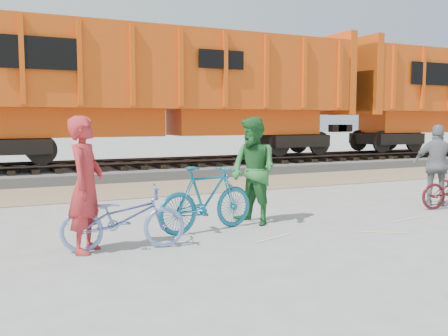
% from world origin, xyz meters
% --- Properties ---
extents(ground, '(120.00, 120.00, 0.00)m').
position_xyz_m(ground, '(0.00, 0.00, 0.00)').
color(ground, '#9E9E99').
rests_on(ground, ground).
extents(gravel_strip, '(120.00, 3.00, 0.02)m').
position_xyz_m(gravel_strip, '(0.00, 5.50, 0.01)').
color(gravel_strip, '#967C5D').
rests_on(gravel_strip, ground).
extents(ballast_bed, '(120.00, 4.00, 0.30)m').
position_xyz_m(ballast_bed, '(0.00, 9.00, 0.15)').
color(ballast_bed, slate).
rests_on(ballast_bed, ground).
extents(track, '(120.00, 2.60, 0.24)m').
position_xyz_m(track, '(0.00, 9.00, 0.47)').
color(track, black).
rests_on(track, ballast_bed).
extents(hopper_car_center, '(14.00, 3.13, 4.65)m').
position_xyz_m(hopper_car_center, '(0.47, 9.00, 3.01)').
color(hopper_car_center, black).
rests_on(hopper_car_center, track).
extents(bicycle_blue, '(1.85, 0.90, 0.93)m').
position_xyz_m(bicycle_blue, '(-3.35, -0.49, 0.47)').
color(bicycle_blue, '#6C85C5').
rests_on(bicycle_blue, ground).
extents(bicycle_teal, '(1.93, 0.88, 1.12)m').
position_xyz_m(bicycle_teal, '(-1.78, 0.12, 0.56)').
color(bicycle_teal, '#106485').
rests_on(bicycle_teal, ground).
extents(person_solo, '(0.75, 0.84, 1.94)m').
position_xyz_m(person_solo, '(-3.85, -0.39, 0.97)').
color(person_solo, '#B3272B').
rests_on(person_solo, ground).
extents(person_man, '(0.96, 1.11, 1.93)m').
position_xyz_m(person_man, '(-0.78, 0.32, 0.97)').
color(person_man, '#266A2F').
rests_on(person_man, ground).
extents(person_woman, '(1.03, 1.06, 1.78)m').
position_xyz_m(person_woman, '(3.76, 0.29, 0.89)').
color(person_woman, slate).
rests_on(person_woman, ground).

